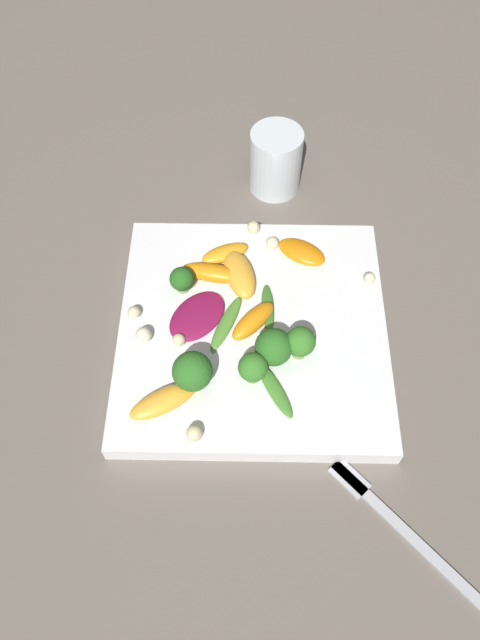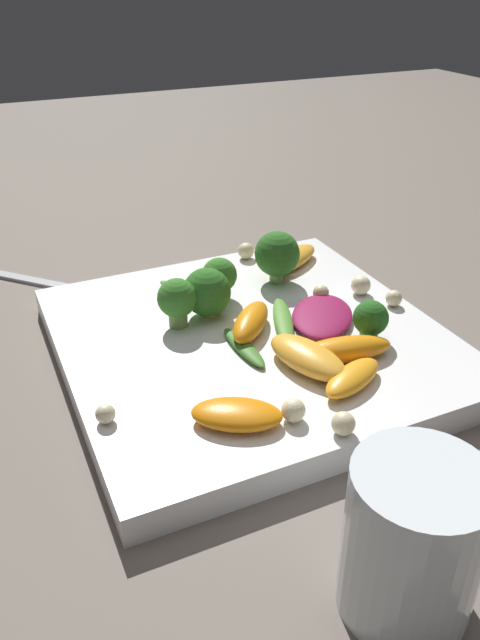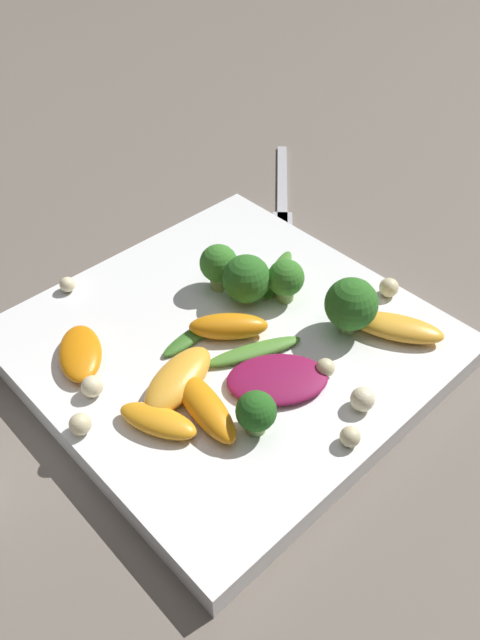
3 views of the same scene
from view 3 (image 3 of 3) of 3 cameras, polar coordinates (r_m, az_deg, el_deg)
The scene contains 25 objects.
ground_plane at distance 0.53m, azimuth -1.02°, elevation -3.16°, with size 2.40×2.40×0.00m, color #6B6056.
plate at distance 0.52m, azimuth -1.03°, elevation -2.29°, with size 0.31×0.31×0.02m.
fork at distance 0.71m, azimuth 3.90°, elevation 11.21°, with size 0.14×0.15×0.01m.
radicchio_leaf_0 at distance 0.47m, azimuth 3.43°, elevation -5.41°, with size 0.09×0.09×0.01m.
orange_segment_0 at distance 0.52m, azimuth 14.14°, elevation -0.67°, with size 0.08×0.06×0.02m.
orange_segment_1 at distance 0.47m, azimuth -5.65°, elevation -5.41°, with size 0.05×0.08×0.02m.
orange_segment_2 at distance 0.45m, azimuth -3.32°, elevation -7.76°, with size 0.08×0.04×0.02m.
orange_segment_3 at distance 0.50m, azimuth -0.68°, elevation -0.57°, with size 0.06×0.06×0.02m.
orange_segment_4 at distance 0.50m, azimuth -14.40°, elevation -2.94°, with size 0.07×0.06×0.02m.
orange_segment_5 at distance 0.45m, azimuth -7.51°, elevation -9.12°, with size 0.06×0.05×0.01m.
broccoli_floret_0 at distance 0.53m, azimuth 4.26°, elevation 3.70°, with size 0.03×0.03×0.04m.
broccoli_floret_1 at distance 0.53m, azimuth 0.58°, elevation 3.76°, with size 0.04×0.04×0.04m.
broccoli_floret_2 at distance 0.54m, azimuth -1.96°, elevation 5.06°, with size 0.03×0.03×0.04m.
broccoli_floret_3 at distance 0.43m, azimuth 1.48°, elevation -8.44°, with size 0.03×0.03×0.03m.
broccoli_floret_4 at distance 0.50m, azimuth 10.13°, elevation 1.39°, with size 0.04×0.04×0.05m.
arugula_sprig_0 at distance 0.51m, azimuth -4.29°, elevation -1.40°, with size 0.02×0.06×0.01m.
arugula_sprig_1 at distance 0.49m, azimuth 1.57°, elevation -2.70°, with size 0.04×0.08×0.01m.
arugula_sprig_2 at distance 0.56m, azimuth 3.48°, elevation 4.17°, with size 0.05×0.07×0.01m.
macadamia_nut_0 at distance 0.57m, azimuth -15.50°, elevation 3.14°, with size 0.01×0.01×0.01m.
macadamia_nut_1 at distance 0.45m, azimuth -14.40°, elevation -9.20°, with size 0.02×0.02×0.02m.
macadamia_nut_2 at distance 0.44m, azimuth 10.04°, elevation -10.46°, with size 0.01×0.01×0.01m.
macadamia_nut_3 at distance 0.56m, azimuth 13.45°, elevation 2.91°, with size 0.02×0.02×0.02m.
macadamia_nut_4 at distance 0.46m, azimuth 11.15°, elevation -7.12°, with size 0.02×0.02×0.02m.
macadamia_nut_5 at distance 0.47m, azimuth -13.36°, elevation -5.93°, with size 0.02×0.02×0.02m.
macadamia_nut_6 at distance 0.48m, azimuth 7.82°, elevation -4.35°, with size 0.01×0.01×0.01m.
Camera 3 is at (-0.27, 0.24, 0.38)m, focal length 35.00 mm.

